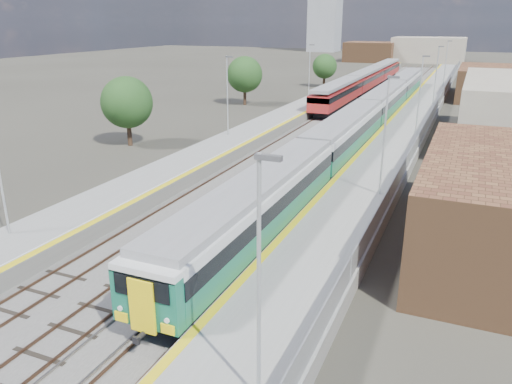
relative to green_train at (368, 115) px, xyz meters
The scene contains 11 objects.
ground 7.03m from the green_train, 103.00° to the left, with size 320.00×320.00×0.00m, color #47443A.
ballast_bed 9.99m from the green_train, 112.62° to the left, with size 10.50×155.00×0.06m, color #565451.
tracks 11.33m from the green_train, 106.45° to the left, with size 8.96×160.00×0.17m.
platform_right 9.90m from the green_train, 67.19° to the left, with size 4.70×155.00×8.52m.
platform_left 13.96m from the green_train, 139.57° to the left, with size 4.30×155.00×8.52m.
buildings 97.47m from the green_train, 101.66° to the left, with size 72.00×185.50×40.00m.
green_train is the anchor object (origin of this frame).
red_train 34.67m from the green_train, 101.65° to the left, with size 2.84×57.54×3.58m.
tree_a 24.57m from the green_train, 146.46° to the right, with size 4.92×4.92×6.67m.
tree_b 24.50m from the green_train, 146.45° to the left, with size 5.07×5.07×6.88m.
tree_c 40.74m from the green_train, 112.25° to the left, with size 4.39×4.39×5.95m.
Camera 1 is at (11.25, -9.03, 11.61)m, focal length 35.00 mm.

